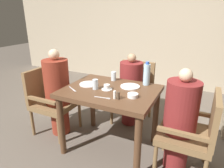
% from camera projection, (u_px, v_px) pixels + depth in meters
% --- Properties ---
extents(ground_plane, '(16.00, 16.00, 0.00)m').
position_uv_depth(ground_plane, '(111.00, 146.00, 2.48)').
color(ground_plane, '#60564C').
extents(wall_back, '(8.00, 0.06, 2.80)m').
position_uv_depth(wall_back, '(164.00, 21.00, 4.16)').
color(wall_back, tan).
rests_on(wall_back, ground_plane).
extents(dining_table, '(1.03, 0.80, 0.76)m').
position_uv_depth(dining_table, '(110.00, 99.00, 2.26)').
color(dining_table, brown).
rests_on(dining_table, ground_plane).
extents(chair_left_side, '(0.51, 0.51, 0.88)m').
position_uv_depth(chair_left_side, '(50.00, 98.00, 2.69)').
color(chair_left_side, brown).
rests_on(chair_left_side, ground_plane).
extents(diner_in_left_chair, '(0.32, 0.32, 1.15)m').
position_uv_depth(diner_in_left_chair, '(58.00, 92.00, 2.59)').
color(diner_in_left_chair, maroon).
rests_on(diner_in_left_chair, ground_plane).
extents(chair_far_side, '(0.51, 0.51, 0.88)m').
position_uv_depth(chair_far_side, '(134.00, 89.00, 2.99)').
color(chair_far_side, brown).
rests_on(chair_far_side, ground_plane).
extents(diner_in_far_chair, '(0.32, 0.32, 1.05)m').
position_uv_depth(diner_in_far_chair, '(131.00, 89.00, 2.85)').
color(diner_in_far_chair, maroon).
rests_on(diner_in_far_chair, ground_plane).
extents(chair_right_side, '(0.51, 0.51, 0.88)m').
position_uv_depth(chair_right_side, '(194.00, 131.00, 1.94)').
color(chair_right_side, brown).
rests_on(chair_right_side, ground_plane).
extents(diner_in_right_chair, '(0.32, 0.32, 1.10)m').
position_uv_depth(diner_in_right_chair, '(180.00, 120.00, 1.97)').
color(diner_in_right_chair, maroon).
rests_on(diner_in_right_chair, ground_plane).
extents(plate_main_left, '(0.22, 0.22, 0.01)m').
position_uv_depth(plate_main_left, '(130.00, 86.00, 2.29)').
color(plate_main_left, white).
rests_on(plate_main_left, dining_table).
extents(plate_main_right, '(0.22, 0.22, 0.01)m').
position_uv_depth(plate_main_right, '(89.00, 84.00, 2.36)').
color(plate_main_right, white).
rests_on(plate_main_right, dining_table).
extents(teacup_with_saucer, '(0.12, 0.12, 0.06)m').
position_uv_depth(teacup_with_saucer, '(107.00, 87.00, 2.21)').
color(teacup_with_saucer, white).
rests_on(teacup_with_saucer, dining_table).
extents(bowl_small, '(0.11, 0.11, 0.04)m').
position_uv_depth(bowl_small, '(133.00, 95.00, 2.01)').
color(bowl_small, white).
rests_on(bowl_small, dining_table).
extents(water_bottle, '(0.08, 0.08, 0.28)m').
position_uv_depth(water_bottle, '(147.00, 74.00, 2.32)').
color(water_bottle, '#A3C6DB').
rests_on(water_bottle, dining_table).
extents(glass_tall_near, '(0.06, 0.06, 0.11)m').
position_uv_depth(glass_tall_near, '(95.00, 84.00, 2.21)').
color(glass_tall_near, silver).
rests_on(glass_tall_near, dining_table).
extents(glass_tall_mid, '(0.06, 0.06, 0.11)m').
position_uv_depth(glass_tall_mid, '(114.00, 76.00, 2.49)').
color(glass_tall_mid, silver).
rests_on(glass_tall_mid, dining_table).
extents(salt_shaker, '(0.03, 0.03, 0.08)m').
position_uv_depth(salt_shaker, '(115.00, 95.00, 1.97)').
color(salt_shaker, white).
rests_on(salt_shaker, dining_table).
extents(pepper_shaker, '(0.03, 0.03, 0.08)m').
position_uv_depth(pepper_shaker, '(118.00, 96.00, 1.95)').
color(pepper_shaker, '#4C3D2D').
rests_on(pepper_shaker, dining_table).
extents(fork_beside_plate, '(0.17, 0.04, 0.00)m').
position_uv_depth(fork_beside_plate, '(104.00, 98.00, 1.99)').
color(fork_beside_plate, silver).
rests_on(fork_beside_plate, dining_table).
extents(knife_beside_plate, '(0.16, 0.10, 0.00)m').
position_uv_depth(knife_beside_plate, '(73.00, 89.00, 2.22)').
color(knife_beside_plate, silver).
rests_on(knife_beside_plate, dining_table).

